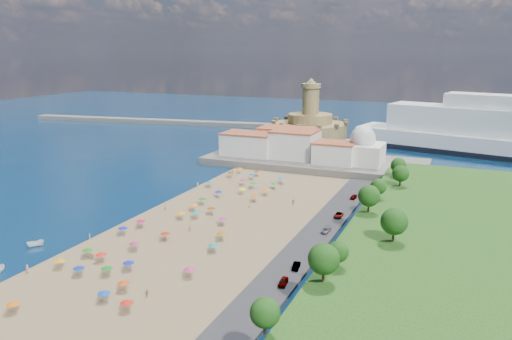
% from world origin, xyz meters
% --- Properties ---
extents(ground, '(700.00, 700.00, 0.00)m').
position_xyz_m(ground, '(0.00, 0.00, 0.00)').
color(ground, '#071938').
rests_on(ground, ground).
extents(terrace, '(90.00, 36.00, 3.00)m').
position_xyz_m(terrace, '(10.00, 73.00, 1.50)').
color(terrace, '#59544C').
rests_on(terrace, ground).
extents(jetty, '(18.00, 70.00, 2.40)m').
position_xyz_m(jetty, '(-12.00, 108.00, 1.20)').
color(jetty, '#59544C').
rests_on(jetty, ground).
extents(breakwater, '(199.03, 34.77, 2.60)m').
position_xyz_m(breakwater, '(-110.00, 153.00, 1.30)').
color(breakwater, '#59544C').
rests_on(breakwater, ground).
extents(waterfront_buildings, '(57.00, 29.00, 11.00)m').
position_xyz_m(waterfront_buildings, '(-3.05, 73.64, 7.88)').
color(waterfront_buildings, silver).
rests_on(waterfront_buildings, terrace).
extents(domed_building, '(16.00, 16.00, 15.00)m').
position_xyz_m(domed_building, '(30.00, 71.00, 8.97)').
color(domed_building, silver).
rests_on(domed_building, terrace).
extents(fortress, '(40.00, 40.00, 32.40)m').
position_xyz_m(fortress, '(-12.00, 138.00, 6.68)').
color(fortress, '#A48D52').
rests_on(fortress, ground).
extents(beach_parasols, '(32.71, 115.18, 2.20)m').
position_xyz_m(beach_parasols, '(-0.78, -7.63, 2.15)').
color(beach_parasols, gray).
rests_on(beach_parasols, beach).
extents(beachgoers, '(38.53, 97.23, 1.88)m').
position_xyz_m(beachgoers, '(-0.77, 0.39, 1.12)').
color(beachgoers, tan).
rests_on(beachgoers, beach).
extents(moored_boats, '(8.34, 18.54, 1.56)m').
position_xyz_m(moored_boats, '(-24.63, -46.56, 0.78)').
color(moored_boats, white).
rests_on(moored_boats, ground).
extents(parked_cars, '(2.04, 68.98, 1.33)m').
position_xyz_m(parked_cars, '(36.00, -3.80, 1.33)').
color(parked_cars, gray).
rests_on(parked_cars, promenade).
extents(hillside_trees, '(17.17, 109.03, 7.59)m').
position_xyz_m(hillside_trees, '(47.98, -8.05, 10.11)').
color(hillside_trees, '#382314').
rests_on(hillside_trees, hillside).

